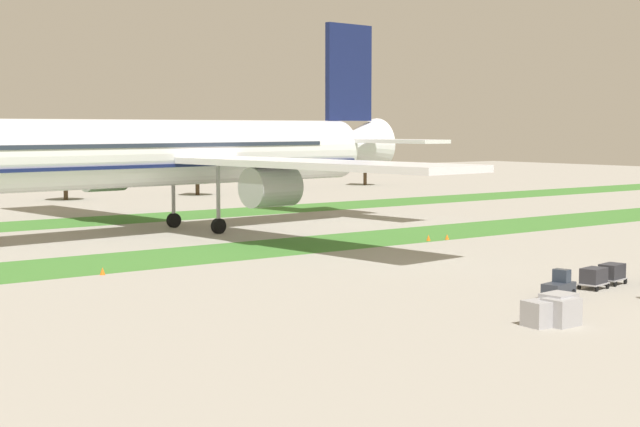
{
  "coord_description": "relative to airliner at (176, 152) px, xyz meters",
  "views": [
    {
      "loc": [
        -53.65,
        -31.22,
        11.73
      ],
      "look_at": [
        -1.01,
        37.46,
        4.0
      ],
      "focal_mm": 54.36,
      "sensor_mm": 36.0,
      "label": 1
    }
  ],
  "objects": [
    {
      "name": "grass_strip_near",
      "position": [
        0.83,
        -18.02,
        -8.94
      ],
      "size": [
        320.0,
        11.87,
        0.01
      ],
      "primitive_type": "cube",
      "color": "#3D752D",
      "rests_on": "ground"
    },
    {
      "name": "grass_strip_far",
      "position": [
        0.83,
        17.71,
        -8.94
      ],
      "size": [
        320.0,
        11.87,
        0.01
      ],
      "primitive_type": "cube",
      "color": "#3D752D",
      "rests_on": "ground"
    },
    {
      "name": "airliner",
      "position": [
        0.0,
        0.0,
        0.0
      ],
      "size": [
        64.04,
        79.17,
        24.92
      ],
      "rotation": [
        0.0,
        0.0,
        1.66
      ],
      "color": "white",
      "rests_on": "ground"
    },
    {
      "name": "baggage_tug",
      "position": [
        0.31,
        -53.04,
        -8.13
      ],
      "size": [
        2.78,
        1.72,
        1.97
      ],
      "rotation": [
        0.0,
        0.0,
        1.74
      ],
      "color": "#2D333D",
      "rests_on": "ground"
    },
    {
      "name": "cargo_dolly_lead",
      "position": [
        5.27,
        -52.18,
        -8.02
      ],
      "size": [
        2.42,
        1.85,
        1.55
      ],
      "rotation": [
        0.0,
        0.0,
        1.74
      ],
      "color": "#A3A3A8",
      "rests_on": "ground"
    },
    {
      "name": "cargo_dolly_second",
      "position": [
        8.12,
        -51.69,
        -8.02
      ],
      "size": [
        2.42,
        1.85,
        1.55
      ],
      "rotation": [
        0.0,
        0.0,
        1.74
      ],
      "color": "#A3A3A8",
      "rests_on": "ground"
    },
    {
      "name": "uld_container_0",
      "position": [
        -6.44,
        -58.39,
        -8.05
      ],
      "size": [
        2.14,
        1.78,
        1.78
      ],
      "primitive_type": "cube",
      "rotation": [
        0.0,
        0.0,
        0.09
      ],
      "color": "#A3A3A8",
      "rests_on": "ground"
    },
    {
      "name": "uld_container_1",
      "position": [
        -8.09,
        -58.48,
        -8.18
      ],
      "size": [
        2.14,
        1.78,
        1.53
      ],
      "primitive_type": "cube",
      "rotation": [
        0.0,
        0.0,
        -0.09
      ],
      "color": "#A3A3A8",
      "rests_on": "ground"
    },
    {
      "name": "uld_container_2",
      "position": [
        -7.06,
        -59.09,
        -8.12
      ],
      "size": [
        2.06,
        1.68,
        1.65
      ],
      "primitive_type": "cube",
      "rotation": [
        0.0,
        0.0,
        0.04
      ],
      "color": "#A3A3A8",
      "rests_on": "ground"
    },
    {
      "name": "taxiway_marker_0",
      "position": [
        18.98,
        -23.48,
        -8.67
      ],
      "size": [
        0.44,
        0.44,
        0.54
      ],
      "primitive_type": "cone",
      "color": "orange",
      "rests_on": "ground"
    },
    {
      "name": "taxiway_marker_1",
      "position": [
        16.65,
        -23.11,
        -8.63
      ],
      "size": [
        0.44,
        0.44,
        0.62
      ],
      "primitive_type": "cone",
      "color": "orange",
      "rests_on": "ground"
    },
    {
      "name": "taxiway_marker_2",
      "position": [
        -20.16,
        -24.17,
        -8.64
      ],
      "size": [
        0.44,
        0.44,
        0.6
      ],
      "primitive_type": "cone",
      "color": "orange",
      "rests_on": "ground"
    },
    {
      "name": "distant_tree_line",
      "position": [
        12.81,
        53.84,
        -1.71
      ],
      "size": [
        150.89,
        11.8,
        12.28
      ],
      "color": "#4C3823",
      "rests_on": "ground"
    }
  ]
}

